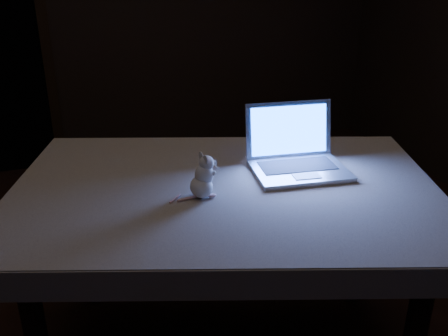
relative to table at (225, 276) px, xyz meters
name	(u,v)px	position (x,y,z in m)	size (l,w,h in m)	color
back_wall	(121,4)	(0.00, 2.55, 0.88)	(4.50, 0.04, 2.60)	black
table	(225,276)	(0.00, 0.00, 0.00)	(1.56, 1.01, 0.84)	black
tablecloth	(226,204)	(-0.01, -0.05, 0.37)	(1.67, 1.11, 0.11)	#BAAC9D
laptop	(302,144)	(0.33, 0.02, 0.56)	(0.38, 0.34, 0.26)	#B7B7BB
plush_mouse	(201,176)	(-0.11, -0.06, 0.51)	(0.12, 0.12, 0.17)	white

